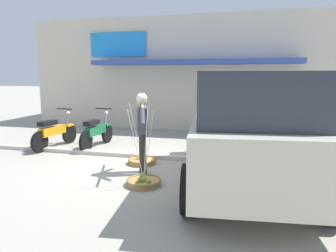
% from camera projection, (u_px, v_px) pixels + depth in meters
% --- Properties ---
extents(ground_plane, '(90.00, 90.00, 0.00)m').
position_uv_depth(ground_plane, '(140.00, 166.00, 6.95)').
color(ground_plane, '#9E998C').
extents(sidewalk_curb, '(20.00, 0.24, 0.10)m').
position_uv_depth(sidewalk_curb, '(149.00, 156.00, 7.61)').
color(sidewalk_curb, '#BAB4A5').
rests_on(sidewalk_curb, ground).
extents(fruit_vendor, '(0.53, 1.35, 1.70)m').
position_uv_depth(fruit_vendor, '(142.00, 128.00, 6.27)').
color(fruit_vendor, '#2D2823').
rests_on(fruit_vendor, ground).
extents(fruit_basket_left_side, '(0.67, 0.67, 1.45)m').
position_uv_depth(fruit_basket_left_side, '(144.00, 181.00, 5.72)').
color(fruit_basket_left_side, '#B2894C').
rests_on(fruit_basket_left_side, ground).
extents(fruit_basket_right_side, '(0.67, 0.67, 1.45)m').
position_uv_depth(fruit_basket_right_side, '(142.00, 160.00, 7.12)').
color(fruit_basket_right_side, '#B2894C').
rests_on(fruit_basket_right_side, ground).
extents(motorcycle_nearest_shop, '(0.54, 1.82, 1.09)m').
position_uv_depth(motorcycle_nearest_shop, '(54.00, 132.00, 8.62)').
color(motorcycle_nearest_shop, black).
rests_on(motorcycle_nearest_shop, ground).
extents(motorcycle_second_in_row, '(0.54, 1.82, 1.09)m').
position_uv_depth(motorcycle_second_in_row, '(96.00, 132.00, 8.68)').
color(motorcycle_second_in_row, black).
rests_on(motorcycle_second_in_row, ground).
extents(parked_truck, '(2.54, 4.97, 2.10)m').
position_uv_depth(parked_truck, '(247.00, 125.00, 5.62)').
color(parked_truck, beige).
rests_on(parked_truck, ground).
extents(storefront_building, '(13.00, 6.00, 4.20)m').
position_uv_depth(storefront_building, '(203.00, 74.00, 13.37)').
color(storefront_building, beige).
rests_on(storefront_building, ground).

